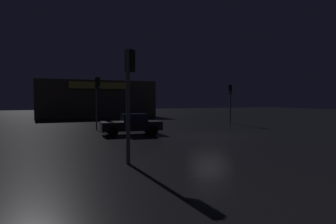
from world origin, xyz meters
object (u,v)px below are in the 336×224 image
at_px(traffic_signal_opposite, 129,86).
at_px(traffic_signal_cross_left, 97,90).
at_px(traffic_signal_cross_right, 230,97).
at_px(store_building, 94,99).
at_px(car_near, 132,124).

xyz_separation_m(traffic_signal_opposite, traffic_signal_cross_left, (0.80, 13.03, 0.25)).
bearing_deg(traffic_signal_opposite, traffic_signal_cross_right, 43.69).
xyz_separation_m(traffic_signal_cross_left, traffic_signal_cross_right, (13.34, 0.49, -0.51)).
relative_size(traffic_signal_cross_left, traffic_signal_cross_right, 1.08).
distance_m(traffic_signal_opposite, traffic_signal_cross_right, 19.57).
bearing_deg(store_building, traffic_signal_cross_right, -62.63).
xyz_separation_m(traffic_signal_cross_right, car_near, (-11.58, -4.57, -2.03)).
bearing_deg(traffic_signal_cross_left, car_near, -66.64).
distance_m(traffic_signal_cross_left, car_near, 5.12).
bearing_deg(traffic_signal_opposite, store_building, 84.02).
bearing_deg(store_building, traffic_signal_opposite, -95.98).
xyz_separation_m(store_building, traffic_signal_opposite, (-3.56, -33.97, 0.42)).
height_order(traffic_signal_opposite, traffic_signal_cross_left, traffic_signal_opposite).
relative_size(store_building, traffic_signal_cross_left, 3.78).
distance_m(store_building, traffic_signal_cross_right, 23.03).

